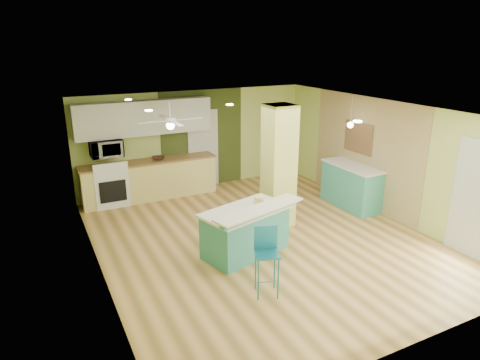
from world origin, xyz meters
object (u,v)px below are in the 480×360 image
(peninsula, at_px, (246,230))
(canister, at_px, (259,201))
(bar_stool, at_px, (266,250))
(side_counter, at_px, (351,185))
(fruit_bowl, at_px, (158,158))

(peninsula, xyz_separation_m, canister, (0.31, 0.11, 0.48))
(bar_stool, xyz_separation_m, canister, (0.62, 1.35, 0.21))
(side_counter, relative_size, canister, 8.96)
(peninsula, bearing_deg, bar_stool, -119.93)
(bar_stool, xyz_separation_m, fruit_bowl, (-0.22, 4.80, 0.27))
(side_counter, distance_m, canister, 3.09)
(canister, bearing_deg, fruit_bowl, 103.69)
(peninsula, relative_size, canister, 11.23)
(peninsula, distance_m, canister, 0.58)
(side_counter, bearing_deg, bar_stool, -148.07)
(bar_stool, relative_size, canister, 6.25)
(peninsula, xyz_separation_m, side_counter, (3.24, 0.97, 0.04))
(bar_stool, bearing_deg, side_counter, 52.66)
(peninsula, height_order, side_counter, side_counter)
(bar_stool, relative_size, fruit_bowl, 3.55)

